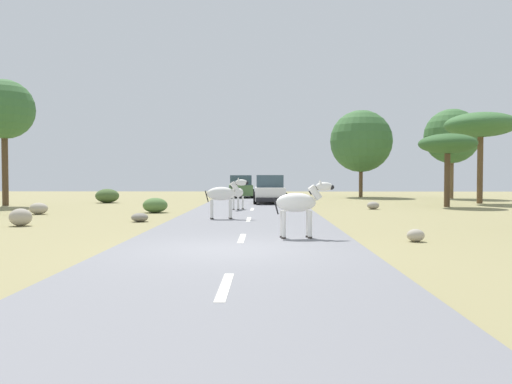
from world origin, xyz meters
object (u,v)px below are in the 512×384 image
object	(u,v)px
rock_2	(21,217)
rock_3	(373,205)
bush_1	(107,196)
tree_0	(448,145)
tree_5	(481,126)
zebra_1	(224,194)
rock_4	(416,235)
rock_0	(140,217)
rock_1	(39,209)
zebra_2	(299,203)
car_0	(270,190)
car_1	(240,187)
bush_0	(155,205)
tree_1	(361,141)
tree_6	(452,136)
tree_4	(4,110)
zebra_0	(238,193)

from	to	relation	value
rock_2	rock_3	world-z (taller)	rock_2
bush_1	tree_0	bearing A→B (deg)	-11.21
rock_2	tree_5	bearing A→B (deg)	33.75
zebra_1	rock_4	distance (m)	8.62
rock_0	rock_1	xyz separation A→B (m)	(-5.49, 3.64, 0.10)
zebra_2	car_0	size ratio (longest dim) A/B	0.39
car_1	bush_0	bearing A→B (deg)	-105.50
tree_1	bush_1	bearing A→B (deg)	-153.46
tree_0	rock_1	xyz separation A→B (m)	(-20.46, -5.81, -3.22)
bush_0	bush_1	bearing A→B (deg)	119.72
tree_1	rock_2	xyz separation A→B (m)	(-16.37, -24.18, -4.26)
tree_6	rock_1	xyz separation A→B (m)	(-24.61, -16.53, -4.51)
car_1	rock_2	size ratio (longest dim) A/B	5.76
rock_3	tree_4	bearing A→B (deg)	172.07
zebra_0	tree_0	size ratio (longest dim) A/B	0.35
car_1	tree_0	xyz separation A→B (m)	(12.10, -11.35, 2.64)
zebra_0	rock_1	bearing A→B (deg)	35.90
zebra_0	car_1	bearing A→B (deg)	-68.68
tree_1	bush_1	distance (m)	20.58
tree_6	rock_0	world-z (taller)	tree_6
zebra_1	car_0	distance (m)	11.97
bush_1	rock_4	size ratio (longest dim) A/B	3.28
tree_0	tree_4	size ratio (longest dim) A/B	0.56
tree_6	car_0	bearing A→B (deg)	-151.70
zebra_2	rock_0	distance (m)	7.85
zebra_0	rock_3	bearing A→B (deg)	-151.68
tree_0	rock_0	bearing A→B (deg)	-147.72
rock_3	rock_4	xyz separation A→B (m)	(-1.68, -13.13, -0.03)
car_1	rock_4	bearing A→B (deg)	-81.40
zebra_2	tree_6	world-z (taller)	tree_6
tree_0	tree_1	xyz separation A→B (m)	(-2.34, 13.05, 1.08)
tree_1	rock_3	size ratio (longest dim) A/B	11.28
tree_5	rock_2	distance (m)	26.91
tree_0	rock_4	distance (m)	16.73
zebra_1	tree_0	distance (m)	14.88
zebra_1	bush_0	world-z (taller)	zebra_1
zebra_0	tree_1	bearing A→B (deg)	-100.42
tree_1	bush_1	size ratio (longest dim) A/B	4.70
rock_0	tree_0	bearing A→B (deg)	32.28
tree_6	bush_0	world-z (taller)	tree_6
car_1	rock_1	distance (m)	19.10
zebra_1	tree_6	size ratio (longest dim) A/B	0.25
zebra_1	rock_2	size ratio (longest dim) A/B	2.23
rock_0	tree_5	bearing A→B (deg)	35.49
zebra_1	car_0	xyz separation A→B (m)	(1.95, 11.81, -0.17)
zebra_1	car_0	world-z (taller)	car_0
rock_4	tree_0	bearing A→B (deg)	67.64
zebra_0	bush_0	size ratio (longest dim) A/B	1.22
zebra_0	tree_1	distance (m)	19.01
bush_0	rock_1	world-z (taller)	bush_0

